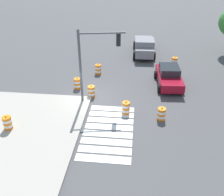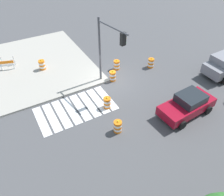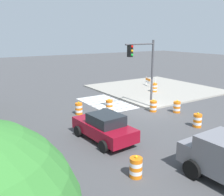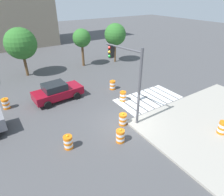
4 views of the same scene
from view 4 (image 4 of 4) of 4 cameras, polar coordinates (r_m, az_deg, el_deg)
ground_plane at (r=14.38m, az=4.01°, el=-7.42°), size 120.00×120.00×0.00m
crosswalk_stripes at (r=17.78m, az=10.86°, el=-0.19°), size 5.85×3.20×0.02m
sports_car at (r=17.65m, az=-16.11°, el=1.88°), size 4.41×2.36×1.63m
traffic_barrel_near_corner at (r=16.97m, az=3.29°, el=0.54°), size 0.56×0.56×1.02m
traffic_barrel_crosswalk_end at (r=12.32m, az=-13.01°, el=-12.78°), size 0.56×0.56×1.02m
traffic_barrel_median_near at (r=18.12m, az=-29.25°, el=-1.48°), size 0.56×0.56×1.02m
traffic_barrel_median_far at (r=13.94m, az=3.26°, el=-6.41°), size 0.56×0.56×1.02m
traffic_barrel_far_curb at (r=12.47m, az=2.51°, el=-11.32°), size 0.56×0.56×1.02m
traffic_barrel_lane_center at (r=19.05m, az=0.17°, el=3.92°), size 0.56×0.56×1.02m
traffic_barrel_on_sidewalk at (r=14.88m, az=30.24°, el=-7.66°), size 0.56×0.56×1.02m
traffic_light_pole at (r=13.08m, az=4.59°, el=8.26°), size 0.86×3.25×5.50m
street_tree_streetside_near at (r=23.71m, az=-25.69°, el=14.47°), size 3.41×3.41×5.41m
street_tree_streetside_mid at (r=25.21m, az=-9.09°, el=17.25°), size 2.26×2.26×4.74m
street_tree_corner_lot at (r=26.58m, az=0.95°, el=18.50°), size 2.85×2.85×5.15m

